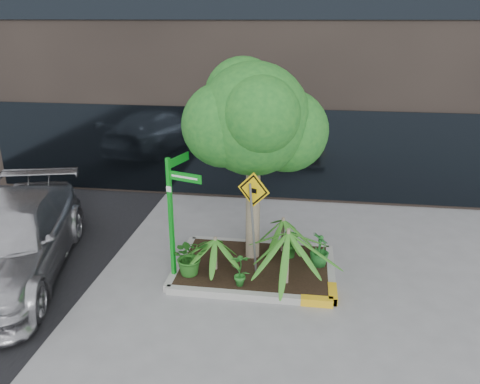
# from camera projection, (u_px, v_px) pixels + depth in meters

# --- Properties ---
(ground) EXTENTS (80.00, 80.00, 0.00)m
(ground) POSITION_uv_depth(u_px,v_px,m) (243.00, 277.00, 9.70)
(ground) COLOR gray
(ground) RESTS_ON ground
(planter) EXTENTS (3.35, 2.36, 0.15)m
(planter) POSITION_uv_depth(u_px,v_px,m) (256.00, 267.00, 9.89)
(planter) COLOR #9E9E99
(planter) RESTS_ON ground
(tree) EXTENTS (2.89, 2.57, 4.34)m
(tree) POSITION_uv_depth(u_px,v_px,m) (254.00, 119.00, 9.24)
(tree) COLOR gray
(tree) RESTS_ON ground
(palm_front) EXTENTS (1.31, 1.31, 1.46)m
(palm_front) POSITION_uv_depth(u_px,v_px,m) (288.00, 233.00, 8.84)
(palm_front) COLOR gray
(palm_front) RESTS_ON ground
(palm_left) EXTENTS (0.82, 0.82, 0.91)m
(palm_left) POSITION_uv_depth(u_px,v_px,m) (215.00, 239.00, 9.50)
(palm_left) COLOR gray
(palm_left) RESTS_ON ground
(palm_back) EXTENTS (0.90, 0.90, 1.00)m
(palm_back) POSITION_uv_depth(u_px,v_px,m) (283.00, 220.00, 10.24)
(palm_back) COLOR gray
(palm_back) RESTS_ON ground
(parked_car) EXTENTS (3.48, 5.74, 1.56)m
(parked_car) POSITION_uv_depth(u_px,v_px,m) (9.00, 241.00, 9.52)
(parked_car) COLOR #BBBAC0
(parked_car) RESTS_ON ground
(shrub_a) EXTENTS (0.99, 0.99, 0.80)m
(shrub_a) POSITION_uv_depth(u_px,v_px,m) (190.00, 256.00, 9.42)
(shrub_a) COLOR #23631C
(shrub_a) RESTS_ON planter
(shrub_b) EXTENTS (0.50, 0.50, 0.72)m
(shrub_b) POSITION_uv_depth(u_px,v_px,m) (320.00, 250.00, 9.75)
(shrub_b) COLOR #1C6021
(shrub_b) RESTS_ON planter
(shrub_c) EXTENTS (0.43, 0.43, 0.72)m
(shrub_c) POSITION_uv_depth(u_px,v_px,m) (240.00, 269.00, 9.01)
(shrub_c) COLOR #227023
(shrub_c) RESTS_ON planter
(shrub_d) EXTENTS (0.54, 0.54, 0.69)m
(shrub_d) POSITION_uv_depth(u_px,v_px,m) (291.00, 243.00, 10.07)
(shrub_d) COLOR #1F631C
(shrub_d) RESTS_ON planter
(street_sign_post) EXTENTS (0.74, 0.92, 2.61)m
(street_sign_post) POSITION_uv_depth(u_px,v_px,m) (174.00, 207.00, 9.06)
(street_sign_post) COLOR #0E9D1D
(street_sign_post) RESTS_ON ground
(cattle_sign) EXTENTS (0.63, 0.33, 2.21)m
(cattle_sign) POSITION_uv_depth(u_px,v_px,m) (253.00, 208.00, 8.90)
(cattle_sign) COLOR slate
(cattle_sign) RESTS_ON ground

